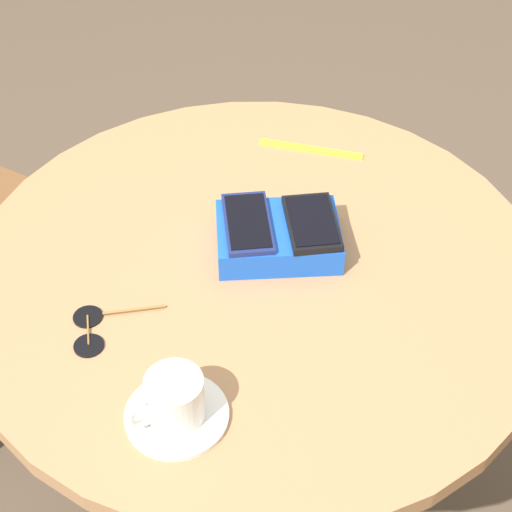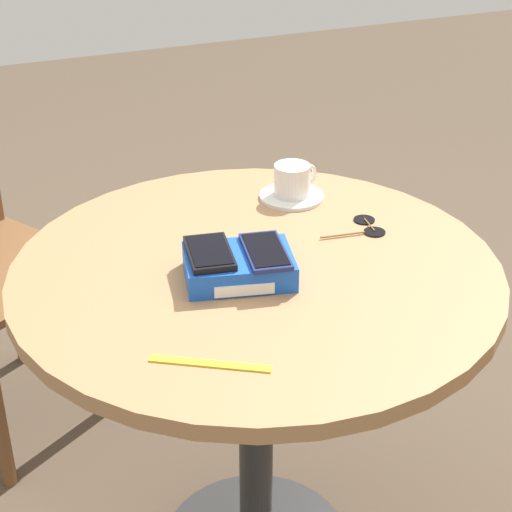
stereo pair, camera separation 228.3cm
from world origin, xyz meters
name	(u,v)px [view 1 (the left image)]	position (x,y,z in m)	size (l,w,h in m)	color
ground_plane	(256,508)	(0.00, 0.00, 0.00)	(8.00, 8.00, 0.00)	brown
round_table	(256,322)	(0.00, 0.00, 0.59)	(0.89, 0.89, 0.72)	#2D2D2D
phone_box	(278,237)	(-0.04, -0.03, 0.74)	(0.21, 0.18, 0.05)	blue
phone_black	(312,223)	(-0.09, -0.01, 0.77)	(0.10, 0.14, 0.01)	black
phone_navy	(250,223)	(0.00, -0.04, 0.77)	(0.09, 0.15, 0.01)	navy
saucer	(177,415)	(0.18, 0.24, 0.72)	(0.14, 0.14, 0.01)	silver
coffee_cup	(173,398)	(0.18, 0.24, 0.76)	(0.10, 0.08, 0.07)	silver
lanyard_strap	(311,149)	(-0.18, -0.25, 0.72)	(0.19, 0.02, 0.00)	yellow
sunglasses	(94,329)	(0.26, 0.06, 0.72)	(0.14, 0.10, 0.01)	black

